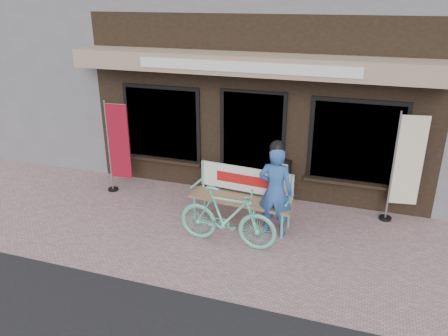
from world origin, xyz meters
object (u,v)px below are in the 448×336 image
(bicycle, at_px, (227,217))
(nobori_red, at_px, (118,146))
(menu_stand, at_px, (280,179))
(bench, at_px, (243,192))
(person, at_px, (275,189))
(nobori_cream, at_px, (405,167))

(bicycle, distance_m, nobori_red, 3.13)
(nobori_red, distance_m, menu_stand, 3.40)
(bicycle, xyz_separation_m, menu_stand, (0.48, 1.95, -0.05))
(bench, bearing_deg, person, -15.94)
(nobori_red, height_order, nobori_cream, nobori_cream)
(bicycle, xyz_separation_m, nobori_cream, (2.75, 1.79, 0.57))
(nobori_red, bearing_deg, bench, -15.00)
(bench, bearing_deg, nobori_red, 176.26)
(bicycle, height_order, nobori_cream, nobori_cream)
(nobori_cream, bearing_deg, nobori_red, 176.75)
(person, height_order, bicycle, person)
(nobori_cream, bearing_deg, person, -158.62)
(person, relative_size, menu_stand, 1.90)
(person, height_order, nobori_red, nobori_red)
(menu_stand, bearing_deg, bench, -90.64)
(menu_stand, bearing_deg, bicycle, -82.02)
(bicycle, bearing_deg, menu_stand, -12.22)
(menu_stand, bearing_deg, person, -60.44)
(bench, height_order, person, person)
(person, bearing_deg, menu_stand, 100.28)
(bench, relative_size, bicycle, 1.13)
(nobori_red, relative_size, nobori_cream, 0.95)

